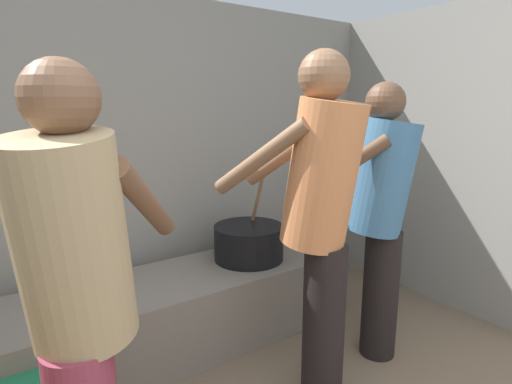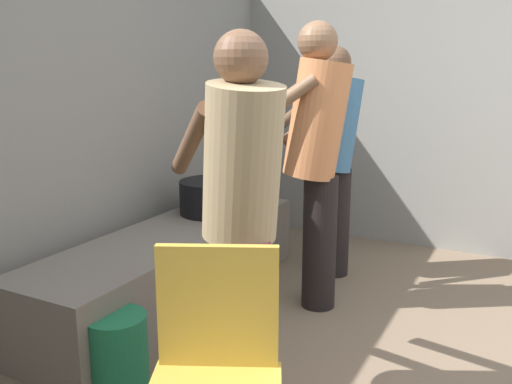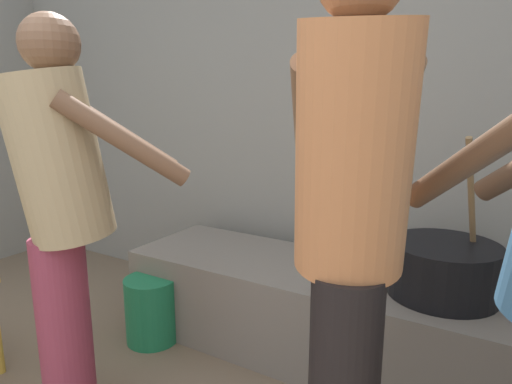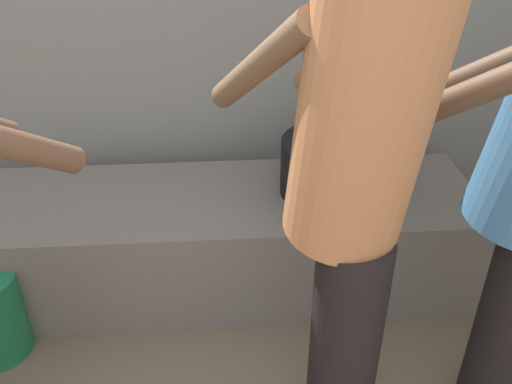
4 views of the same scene
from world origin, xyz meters
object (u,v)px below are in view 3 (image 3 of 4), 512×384
cooking_pot_main (443,269)px  cook_in_orange_shirt (351,216)px  bucket_green_plastic (152,309)px  cook_in_tan_shirt (62,202)px

cooking_pot_main → cook_in_orange_shirt: (-0.14, -0.79, 0.39)m
bucket_green_plastic → cooking_pot_main: bearing=14.2°
cooking_pot_main → bucket_green_plastic: cooking_pot_main is taller
cook_in_tan_shirt → bucket_green_plastic: cook_in_tan_shirt is taller
cook_in_tan_shirt → cooking_pot_main: bearing=36.9°
cook_in_orange_shirt → bucket_green_plastic: (-1.21, 0.45, -0.78)m
cooking_pot_main → cook_in_tan_shirt: (-1.21, -0.90, 0.32)m
cooking_pot_main → cook_in_orange_shirt: cook_in_orange_shirt is taller
cooking_pot_main → cook_in_orange_shirt: size_ratio=0.41×
bucket_green_plastic → cook_in_orange_shirt: bearing=-20.4°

